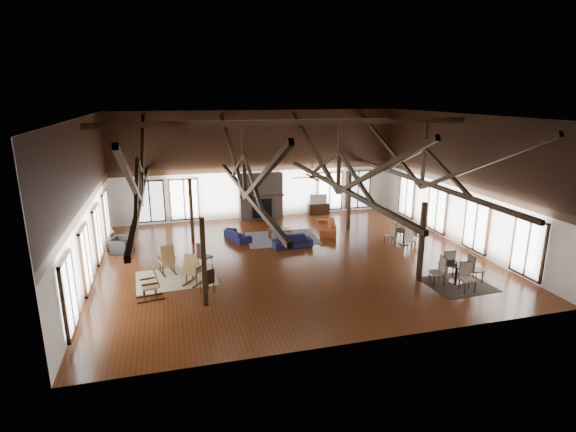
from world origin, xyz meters
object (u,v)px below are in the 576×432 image
object	(u,v)px
sofa_navy_left	(238,235)
tv_console	(318,209)
sofa_navy_front	(293,242)
cafe_table_near	(457,270)
coffee_table	(279,230)
cafe_table_far	(404,234)
sofa_orange	(327,227)
armchair	(121,245)

from	to	relation	value
sofa_navy_left	tv_console	xyz separation A→B (m)	(5.36, 3.60, 0.06)
sofa_navy_front	cafe_table_near	bearing A→B (deg)	-51.22
coffee_table	cafe_table_far	bearing A→B (deg)	-22.39
coffee_table	cafe_table_far	xyz separation A→B (m)	(5.44, -2.42, 0.09)
tv_console	cafe_table_near	bearing A→B (deg)	-80.85
sofa_orange	coffee_table	xyz separation A→B (m)	(-2.55, -0.23, 0.08)
sofa_orange	cafe_table_far	distance (m)	3.92
sofa_orange	tv_console	bearing A→B (deg)	-175.95
tv_console	coffee_table	bearing A→B (deg)	-130.82
sofa_navy_front	sofa_navy_left	xyz separation A→B (m)	(-2.29, 1.73, -0.01)
sofa_navy_left	cafe_table_near	size ratio (longest dim) A/B	0.83
sofa_navy_front	cafe_table_near	size ratio (longest dim) A/B	0.87
sofa_orange	armchair	world-z (taller)	armchair
cafe_table_near	tv_console	distance (m)	10.97
sofa_navy_front	sofa_navy_left	distance (m)	2.87
armchair	tv_console	distance (m)	11.37
cafe_table_near	cafe_table_far	bearing A→B (deg)	85.41
coffee_table	cafe_table_near	world-z (taller)	cafe_table_near
cafe_table_near	cafe_table_far	world-z (taller)	cafe_table_near
armchair	cafe_table_near	xyz separation A→B (m)	(12.41, -6.89, 0.21)
cafe_table_far	sofa_orange	bearing A→B (deg)	137.44
sofa_navy_left	armchair	world-z (taller)	armchair
tv_console	sofa_orange	bearing A→B (deg)	-102.10
coffee_table	cafe_table_near	bearing A→B (deg)	-52.37
armchair	coffee_table	bearing A→B (deg)	-69.34
armchair	sofa_orange	bearing A→B (deg)	-68.17
coffee_table	tv_console	bearing A→B (deg)	50.79
armchair	sofa_navy_front	bearing A→B (deg)	-80.41
sofa_navy_front	cafe_table_far	size ratio (longest dim) A/B	0.95
cafe_table_near	cafe_table_far	size ratio (longest dim) A/B	1.10
cafe_table_far	tv_console	world-z (taller)	cafe_table_far
sofa_navy_front	sofa_navy_left	size ratio (longest dim) A/B	1.04
sofa_orange	tv_console	xyz separation A→B (m)	(0.78, 3.62, 0.01)
cafe_table_near	tv_console	xyz separation A→B (m)	(-1.74, 10.83, -0.22)
cafe_table_far	tv_console	distance (m)	6.62
sofa_navy_front	coffee_table	bearing A→B (deg)	97.31
sofa_navy_left	sofa_orange	world-z (taller)	sofa_orange
cafe_table_near	coffee_table	bearing A→B (deg)	126.03
sofa_orange	coffee_table	bearing A→B (deg)	-68.70
armchair	sofa_navy_left	bearing A→B (deg)	-66.34
cafe_table_far	tv_console	xyz separation A→B (m)	(-2.11, 6.27, -0.17)
armchair	tv_console	size ratio (longest dim) A/B	0.80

